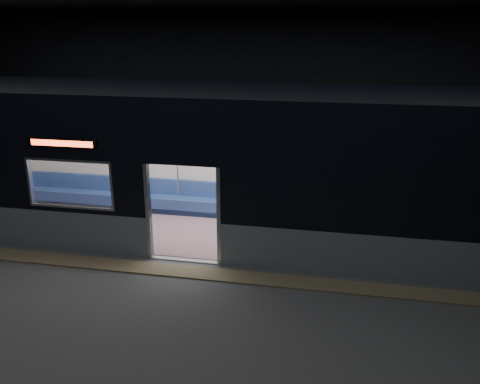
% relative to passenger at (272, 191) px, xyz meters
% --- Properties ---
extents(station_floor, '(24.00, 14.00, 0.01)m').
position_rel_passenger_xyz_m(station_floor, '(-1.45, -3.55, -0.80)').
color(station_floor, '#47494C').
rests_on(station_floor, ground).
extents(station_envelope, '(24.00, 14.00, 5.00)m').
position_rel_passenger_xyz_m(station_envelope, '(-1.45, -3.55, 2.87)').
color(station_envelope, black).
rests_on(station_envelope, station_floor).
extents(tactile_strip, '(22.80, 0.50, 0.03)m').
position_rel_passenger_xyz_m(tactile_strip, '(-1.45, -3.00, -0.78)').
color(tactile_strip, '#8C7F59').
rests_on(tactile_strip, station_floor).
extents(metro_car, '(18.00, 3.04, 3.35)m').
position_rel_passenger_xyz_m(metro_car, '(-1.45, -1.00, 1.05)').
color(metro_car, gray).
rests_on(metro_car, station_floor).
extents(passenger, '(0.43, 0.71, 1.37)m').
position_rel_passenger_xyz_m(passenger, '(0.00, 0.00, 0.00)').
color(passenger, black).
rests_on(passenger, metro_car).
extents(handbag, '(0.31, 0.28, 0.13)m').
position_rel_passenger_xyz_m(handbag, '(-0.01, -0.22, -0.13)').
color(handbag, black).
rests_on(handbag, passenger).
extents(transit_map, '(1.05, 0.03, 0.68)m').
position_rel_passenger_xyz_m(transit_map, '(0.23, 0.31, 0.69)').
color(transit_map, white).
rests_on(transit_map, metro_car).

